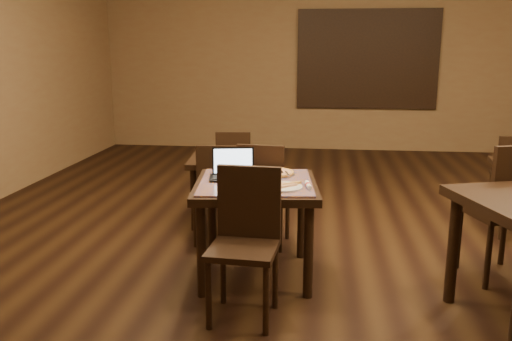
# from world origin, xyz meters

# --- Properties ---
(ground) EXTENTS (10.00, 10.00, 0.00)m
(ground) POSITION_xyz_m (0.00, 0.00, 0.00)
(ground) COLOR black
(ground) RESTS_ON ground
(wall_back) EXTENTS (8.00, 0.02, 3.00)m
(wall_back) POSITION_xyz_m (0.00, 5.00, 1.50)
(wall_back) COLOR olive
(wall_back) RESTS_ON ground
(mural) EXTENTS (2.34, 0.05, 1.64)m
(mural) POSITION_xyz_m (0.50, 4.96, 1.55)
(mural) COLOR #286795
(mural) RESTS_ON wall_back
(tiled_table) EXTENTS (1.01, 1.01, 0.76)m
(tiled_table) POSITION_xyz_m (-0.74, -0.49, 0.66)
(tiled_table) COLOR black
(tiled_table) RESTS_ON ground
(chair_main_near) EXTENTS (0.46, 0.46, 0.99)m
(chair_main_near) POSITION_xyz_m (-0.73, -1.10, 0.56)
(chair_main_near) COLOR black
(chair_main_near) RESTS_ON ground
(chair_main_far) EXTENTS (0.46, 0.46, 0.95)m
(chair_main_far) POSITION_xyz_m (-0.75, 0.13, 0.54)
(chair_main_far) COLOR black
(chair_main_far) RESTS_ON ground
(laptop) EXTENTS (0.37, 0.31, 0.23)m
(laptop) POSITION_xyz_m (-0.94, -0.38, 0.82)
(laptop) COLOR black
(laptop) RESTS_ON tiled_table
(plate) EXTENTS (0.28, 0.28, 0.02)m
(plate) POSITION_xyz_m (-0.52, -0.67, 0.77)
(plate) COLOR white
(plate) RESTS_ON tiled_table
(pizza_slice) EXTENTS (0.30, 0.30, 0.02)m
(pizza_slice) POSITION_xyz_m (-0.52, -0.67, 0.79)
(pizza_slice) COLOR beige
(pizza_slice) RESTS_ON plate
(pizza_pan) EXTENTS (0.33, 0.33, 0.01)m
(pizza_pan) POSITION_xyz_m (-0.62, -0.25, 0.77)
(pizza_pan) COLOR silver
(pizza_pan) RESTS_ON tiled_table
(pizza_whole) EXTENTS (0.32, 0.32, 0.02)m
(pizza_whole) POSITION_xyz_m (-0.62, -0.25, 0.78)
(pizza_whole) COLOR beige
(pizza_whole) RESTS_ON pizza_pan
(spatula) EXTENTS (0.15, 0.25, 0.01)m
(spatula) POSITION_xyz_m (-0.60, -0.27, 0.79)
(spatula) COLOR silver
(spatula) RESTS_ON pizza_whole
(napkin_roll) EXTENTS (0.06, 0.17, 0.04)m
(napkin_roll) POSITION_xyz_m (-0.34, -0.63, 0.78)
(napkin_roll) COLOR white
(napkin_roll) RESTS_ON tiled_table
(other_table_b) EXTENTS (0.77, 0.77, 0.67)m
(other_table_b) POSITION_xyz_m (-1.20, 0.82, 0.56)
(other_table_b) COLOR black
(other_table_b) RESTS_ON ground
(other_table_b_chair_near) EXTENTS (0.40, 0.40, 0.87)m
(other_table_b_chair_near) POSITION_xyz_m (-1.21, 0.31, 0.49)
(other_table_b_chair_near) COLOR black
(other_table_b_chair_near) RESTS_ON ground
(other_table_b_chair_far) EXTENTS (0.40, 0.40, 0.87)m
(other_table_b_chair_far) POSITION_xyz_m (-1.20, 1.32, 0.49)
(other_table_b_chair_far) COLOR black
(other_table_b_chair_far) RESTS_ON ground
(other_table_c_chair_far) EXTENTS (0.59, 0.59, 1.08)m
(other_table_c_chair_far) POSITION_xyz_m (1.15, -0.38, 0.61)
(other_table_c_chair_far) COLOR black
(other_table_c_chair_far) RESTS_ON ground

